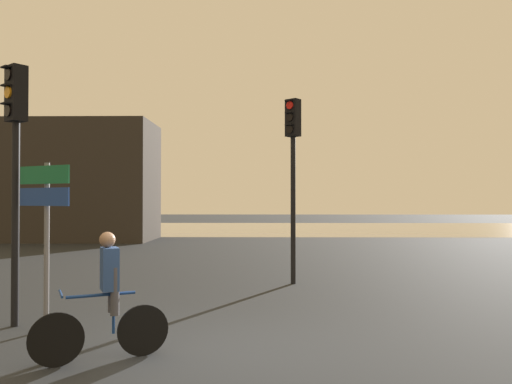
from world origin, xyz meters
The scene contains 7 objects.
ground_plane centered at (0.00, 0.00, 0.00)m, with size 120.00×120.00×0.00m, color black.
water_strip centered at (0.00, 28.12, 0.00)m, with size 80.00×16.00×0.01m, color #9E937F.
distant_building centered at (-10.67, 18.12, 2.93)m, with size 11.64×4.00×5.85m, color #2D2823.
traffic_light_near_left centered at (-3.31, 1.40, 2.92)m, with size 0.41×0.42×4.18m.
traffic_light_center centered at (1.38, 5.50, 3.09)m, with size 0.41×0.42×4.45m.
direction_sign_post centered at (-2.70, 1.13, 1.79)m, with size 0.99×0.54×2.60m.
cyclist centered at (-1.30, -0.25, 0.82)m, with size 1.56×0.81×1.62m.
Camera 1 is at (0.69, -6.52, 2.03)m, focal length 35.00 mm.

